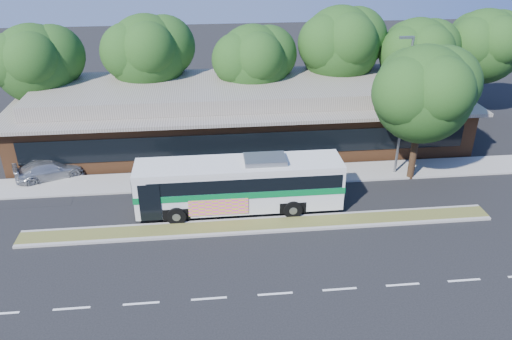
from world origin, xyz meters
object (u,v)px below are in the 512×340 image
(lamp_post, at_px, (404,104))
(sedan, at_px, (50,169))
(sidewalk_tree, at_px, (429,91))
(transit_bus, at_px, (240,181))

(lamp_post, distance_m, sedan, 23.06)
(sedan, distance_m, sidewalk_tree, 24.53)
(lamp_post, height_order, sidewalk_tree, lamp_post)
(sedan, height_order, sidewalk_tree, sidewalk_tree)
(lamp_post, bearing_deg, transit_bus, -161.84)
(sedan, xyz_separation_m, sidewalk_tree, (23.85, -2.36, 5.24))
(transit_bus, relative_size, sidewalk_tree, 1.35)
(transit_bus, bearing_deg, sidewalk_tree, 13.86)
(transit_bus, bearing_deg, sedan, 156.48)
(lamp_post, distance_m, sidewalk_tree, 1.68)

